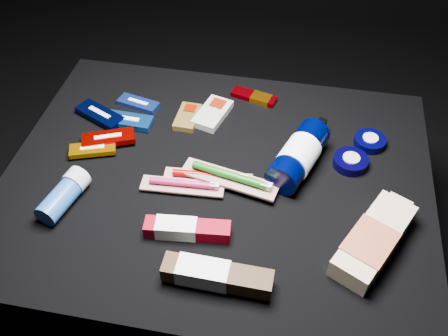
% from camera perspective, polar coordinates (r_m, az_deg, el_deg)
% --- Properties ---
extents(ground, '(3.00, 3.00, 0.00)m').
position_cam_1_polar(ground, '(1.47, -0.66, -11.58)').
color(ground, black).
rests_on(ground, ground).
extents(cloth_table, '(0.98, 0.78, 0.40)m').
position_cam_1_polar(cloth_table, '(1.30, -0.73, -6.91)').
color(cloth_table, black).
rests_on(cloth_table, ground).
extents(luna_bar_0, '(0.12, 0.06, 0.01)m').
position_cam_1_polar(luna_bar_0, '(1.35, -9.76, 7.29)').
color(luna_bar_0, '#1A39A0').
rests_on(luna_bar_0, cloth_table).
extents(luna_bar_1, '(0.13, 0.05, 0.02)m').
position_cam_1_polar(luna_bar_1, '(1.30, -11.08, 5.35)').
color(luna_bar_1, '#11479A').
rests_on(luna_bar_1, cloth_table).
extents(luna_bar_2, '(0.14, 0.10, 0.02)m').
position_cam_1_polar(luna_bar_2, '(1.33, -13.98, 5.93)').
color(luna_bar_2, black).
rests_on(luna_bar_2, cloth_table).
extents(luna_bar_3, '(0.12, 0.07, 0.01)m').
position_cam_1_polar(luna_bar_3, '(1.23, -14.77, 2.08)').
color(luna_bar_3, '#B66F00').
rests_on(luna_bar_3, cloth_table).
extents(luna_bar_4, '(0.13, 0.09, 0.02)m').
position_cam_1_polar(luna_bar_4, '(1.25, -13.07, 3.30)').
color(luna_bar_4, '#870200').
rests_on(luna_bar_4, cloth_table).
extents(clif_bar_0, '(0.06, 0.10, 0.02)m').
position_cam_1_polar(clif_bar_0, '(1.30, -4.13, 5.95)').
color(clif_bar_0, brown).
rests_on(clif_bar_0, cloth_table).
extents(clif_bar_1, '(0.09, 0.13, 0.02)m').
position_cam_1_polar(clif_bar_1, '(1.30, -1.22, 6.37)').
color(clif_bar_1, '#B3B2AB').
rests_on(clif_bar_1, cloth_table).
extents(power_bar, '(0.13, 0.07, 0.02)m').
position_cam_1_polar(power_bar, '(1.36, 3.70, 8.06)').
color(power_bar, '#690005').
rests_on(power_bar, cloth_table).
extents(lotion_bottle, '(0.14, 0.25, 0.08)m').
position_cam_1_polar(lotion_bottle, '(1.16, 8.52, 1.43)').
color(lotion_bottle, black).
rests_on(lotion_bottle, cloth_table).
extents(cream_tin_upper, '(0.08, 0.08, 0.02)m').
position_cam_1_polar(cream_tin_upper, '(1.27, 16.31, 2.96)').
color(cream_tin_upper, black).
rests_on(cream_tin_upper, cloth_table).
extents(cream_tin_lower, '(0.08, 0.08, 0.03)m').
position_cam_1_polar(cream_tin_lower, '(1.20, 14.26, 0.74)').
color(cream_tin_lower, black).
rests_on(cream_tin_lower, cloth_table).
extents(bodywash_bottle, '(0.18, 0.24, 0.05)m').
position_cam_1_polar(bodywash_bottle, '(1.05, 16.63, -8.06)').
color(bodywash_bottle, beige).
rests_on(bodywash_bottle, cloth_table).
extents(deodorant_stick, '(0.08, 0.14, 0.06)m').
position_cam_1_polar(deodorant_stick, '(1.13, -17.81, -2.95)').
color(deodorant_stick, '#1E4D96').
rests_on(deodorant_stick, cloth_table).
extents(toothbrush_pack_0, '(0.21, 0.06, 0.02)m').
position_cam_1_polar(toothbrush_pack_0, '(1.14, -1.73, -1.06)').
color(toothbrush_pack_0, silver).
rests_on(toothbrush_pack_0, cloth_table).
extents(toothbrush_pack_1, '(0.19, 0.05, 0.02)m').
position_cam_1_polar(toothbrush_pack_1, '(1.12, -4.65, -1.95)').
color(toothbrush_pack_1, '#B7B1AA').
rests_on(toothbrush_pack_1, cloth_table).
extents(toothbrush_pack_2, '(0.23, 0.10, 0.03)m').
position_cam_1_polar(toothbrush_pack_2, '(1.12, 0.79, -1.11)').
color(toothbrush_pack_2, beige).
rests_on(toothbrush_pack_2, cloth_table).
extents(toothpaste_carton_red, '(0.18, 0.06, 0.03)m').
position_cam_1_polar(toothpaste_carton_red, '(1.04, -4.65, -6.97)').
color(toothpaste_carton_red, maroon).
rests_on(toothpaste_carton_red, cloth_table).
extents(toothpaste_carton_green, '(0.21, 0.05, 0.04)m').
position_cam_1_polar(toothpaste_carton_green, '(0.96, -1.35, -12.09)').
color(toothpaste_carton_green, '#301E0B').
rests_on(toothpaste_carton_green, cloth_table).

